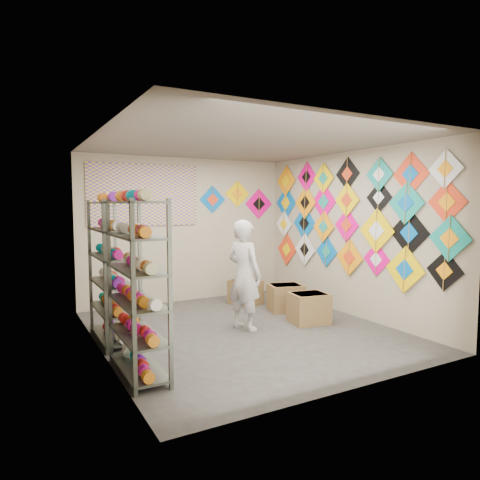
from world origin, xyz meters
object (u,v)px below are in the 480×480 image
carton_a (309,308)px  shelf_rack_back (111,271)px  carton_b (285,298)px  carton_c (246,292)px  shelf_rack_front (137,288)px  shopkeeper (244,275)px

carton_a → shelf_rack_back: bearing=178.1°
carton_b → carton_c: bearing=130.4°
carton_c → shelf_rack_back: bearing=-174.3°
shelf_rack_front → carton_b: bearing=27.0°
shelf_rack_back → carton_c: bearing=20.5°
shelf_rack_back → carton_a: (2.86, -0.58, -0.72)m
shelf_rack_front → carton_a: (2.86, 0.72, -0.72)m
shelf_rack_back → shelf_rack_front: bearing=-90.0°
carton_c → shelf_rack_front: bearing=-153.7°
shelf_rack_back → shopkeeper: (1.82, -0.38, -0.14)m
shelf_rack_front → shelf_rack_back: size_ratio=1.00×
carton_b → carton_c: 0.84m
shelf_rack_front → shopkeeper: (1.82, 0.92, -0.14)m
shelf_rack_back → carton_c: shelf_rack_back is taller
shelf_rack_back → carton_b: 3.07m
carton_a → carton_c: carton_a is taller
carton_b → carton_a: bearing=-83.2°
carton_c → shopkeeper: bearing=-135.0°
carton_b → shopkeeper: bearing=-137.7°
shelf_rack_front → shelf_rack_back: 1.30m
carton_a → carton_c: bearing=108.6°
shelf_rack_front → shopkeeper: 2.05m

